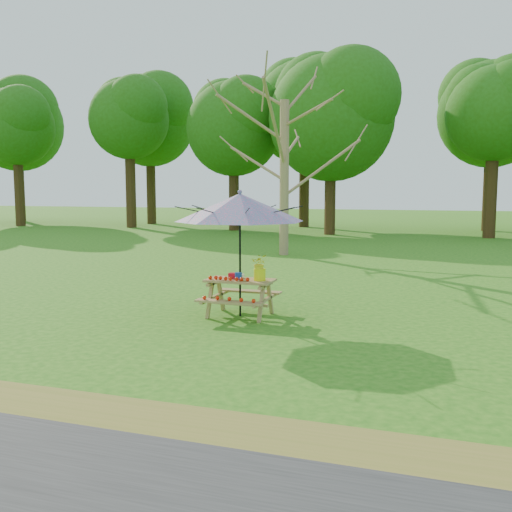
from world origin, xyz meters
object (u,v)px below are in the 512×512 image
(flower_bucket, at_px, (260,267))
(bare_tree, at_px, (285,34))
(picnic_table, at_px, (240,298))
(patio_umbrella, at_px, (240,208))

(flower_bucket, bearing_deg, bare_tree, 103.32)
(bare_tree, distance_m, picnic_table, 12.20)
(patio_umbrella, distance_m, flower_bucket, 1.10)
(bare_tree, bearing_deg, picnic_table, -78.77)
(patio_umbrella, height_order, flower_bucket, patio_umbrella)
(bare_tree, xyz_separation_m, picnic_table, (1.92, -9.69, -7.15))
(patio_umbrella, xyz_separation_m, flower_bucket, (0.37, -0.02, -1.03))
(picnic_table, height_order, flower_bucket, flower_bucket)
(bare_tree, relative_size, picnic_table, 9.33)
(picnic_table, relative_size, patio_umbrella, 0.46)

